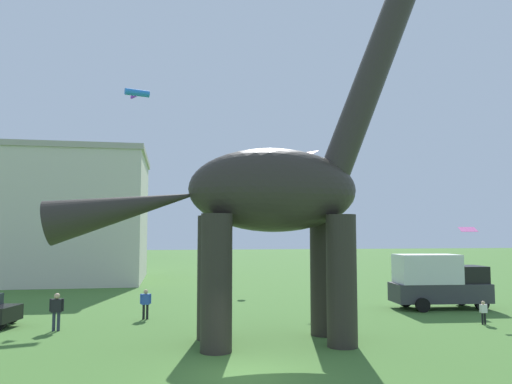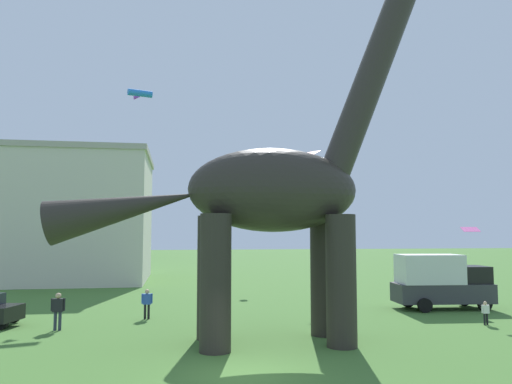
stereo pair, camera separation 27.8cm
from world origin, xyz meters
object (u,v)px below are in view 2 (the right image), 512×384
at_px(person_photographer, 147,301).
at_px(kite_drifting, 470,229).
at_px(parked_box_truck, 440,281).
at_px(dinosaur_sculpture, 272,190).
at_px(kite_apex, 310,154).
at_px(person_strolling_adult, 486,311).
at_px(kite_high_left, 316,201).
at_px(person_far_spectator, 58,308).
at_px(kite_high_right, 250,223).
at_px(kite_near_high, 139,94).

relative_size(person_photographer, kite_drifting, 1.50).
relative_size(parked_box_truck, kite_drifting, 5.66).
bearing_deg(person_photographer, kite_drifting, 176.62).
relative_size(dinosaur_sculpture, kite_apex, 10.44).
relative_size(person_strolling_adult, kite_high_left, 0.81).
relative_size(person_far_spectator, kite_drifting, 1.68).
bearing_deg(person_far_spectator, kite_apex, 56.53).
xyz_separation_m(kite_apex, kite_high_right, (-3.84, 3.98, -5.01)).
relative_size(parked_box_truck, kite_high_left, 4.12).
xyz_separation_m(dinosaur_sculpture, kite_high_left, (7.09, 17.81, 0.78)).
relative_size(person_strolling_adult, kite_high_right, 2.13).
xyz_separation_m(kite_high_left, kite_near_high, (-13.91, -0.42, 7.96)).
bearing_deg(person_strolling_adult, kite_drifting, 14.62).
xyz_separation_m(parked_box_truck, person_far_spectator, (-20.79, -3.09, -0.61)).
bearing_deg(person_strolling_adult, person_far_spectator, 119.82).
xyz_separation_m(person_strolling_adult, person_photographer, (-16.39, 4.37, 0.24)).
relative_size(person_photographer, kite_high_left, 1.09).
xyz_separation_m(person_strolling_adult, kite_apex, (-5.40, 12.12, 9.56)).
height_order(dinosaur_sculpture, parked_box_truck, dinosaur_sculpture).
bearing_deg(person_photographer, kite_high_left, -134.88).
bearing_deg(kite_near_high, person_far_spectator, -100.35).
height_order(person_far_spectator, kite_near_high, kite_near_high).
relative_size(parked_box_truck, person_far_spectator, 3.38).
xyz_separation_m(parked_box_truck, person_photographer, (-16.91, -0.65, -0.72)).
height_order(person_strolling_adult, kite_near_high, kite_near_high).
relative_size(dinosaur_sculpture, kite_high_right, 32.38).
xyz_separation_m(person_strolling_adult, kite_near_high, (-17.84, 15.22, 14.31)).
bearing_deg(kite_high_right, kite_high_left, -4.91).
relative_size(person_photographer, kite_near_high, 0.81).
bearing_deg(person_strolling_adult, person_photographer, 110.33).
distance_m(kite_drifting, kite_high_left, 14.27).
bearing_deg(kite_near_high, parked_box_truck, -29.06).
bearing_deg(kite_high_left, dinosaur_sculpture, -111.72).
height_order(person_strolling_adult, kite_high_right, kite_high_right).
distance_m(kite_high_left, kite_high_right, 5.62).
relative_size(kite_high_left, kite_near_high, 0.75).
bearing_deg(person_photographer, dinosaur_sculpture, 132.39).
bearing_deg(person_far_spectator, dinosaur_sculpture, -1.78).
distance_m(kite_apex, kite_high_left, 4.99).
bearing_deg(kite_near_high, dinosaur_sculpture, -68.59).
height_order(parked_box_truck, person_photographer, parked_box_truck).
height_order(dinosaur_sculpture, person_far_spectator, dinosaur_sculpture).
bearing_deg(kite_high_right, kite_near_high, -174.18).
bearing_deg(kite_apex, kite_high_left, 67.38).
relative_size(parked_box_truck, kite_near_high, 3.07).
height_order(parked_box_truck, kite_high_right, kite_high_right).
distance_m(kite_apex, kite_high_right, 7.46).
height_order(person_strolling_adult, person_far_spectator, person_far_spectator).
xyz_separation_m(dinosaur_sculpture, parked_box_truck, (11.54, 7.18, -4.60)).
height_order(kite_high_left, kite_near_high, kite_near_high).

